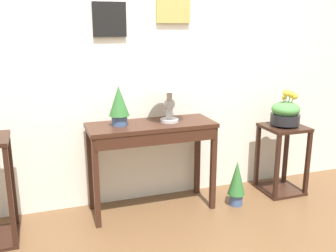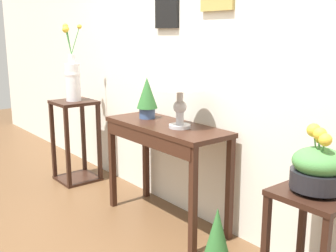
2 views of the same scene
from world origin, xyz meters
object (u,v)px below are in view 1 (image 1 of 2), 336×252
table_lamp (169,80)px  potted_plant_floor (237,182)px  planter_bowl_wide_right (286,113)px  potted_plant_on_console (119,104)px  console_table (152,138)px  pedestal_stand_right (282,159)px

table_lamp → potted_plant_floor: (0.58, -0.18, -0.92)m
table_lamp → planter_bowl_wide_right: size_ratio=1.35×
table_lamp → potted_plant_on_console: table_lamp is taller
console_table → table_lamp: size_ratio=2.25×
pedestal_stand_right → planter_bowl_wide_right: (0.00, -0.00, 0.47)m
potted_plant_floor → potted_plant_on_console: bearing=168.6°
console_table → pedestal_stand_right: bearing=-1.3°
console_table → potted_plant_on_console: potted_plant_on_console is taller
potted_plant_on_console → potted_plant_floor: size_ratio=0.78×
console_table → table_lamp: 0.51m
potted_plant_floor → pedestal_stand_right: bearing=13.2°
console_table → pedestal_stand_right: 1.35m
table_lamp → pedestal_stand_right: bearing=-2.6°
console_table → table_lamp: bearing=8.0°
potted_plant_on_console → planter_bowl_wide_right: bearing=-2.7°
console_table → planter_bowl_wide_right: (1.31, -0.03, 0.13)m
console_table → pedestal_stand_right: size_ratio=1.62×
pedestal_stand_right → planter_bowl_wide_right: planter_bowl_wide_right is taller
table_lamp → planter_bowl_wide_right: bearing=-2.7°
potted_plant_on_console → pedestal_stand_right: size_ratio=0.49×
potted_plant_floor → planter_bowl_wide_right: bearing=13.1°
console_table → table_lamp: table_lamp is taller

